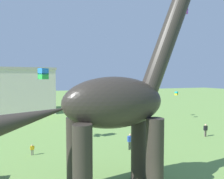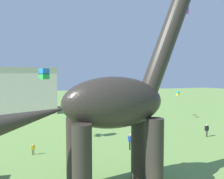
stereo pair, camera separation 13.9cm
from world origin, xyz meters
The scene contains 10 objects.
dinosaur_sculpture centered at (-1.46, 4.27, 6.09)m, with size 16.12×3.42×16.85m.
person_watching_child centered at (-6.56, 13.48, 0.66)m, with size 0.41×0.18×1.09m.
person_photographer centered at (3.29, 11.51, 1.05)m, with size 0.65×0.29×1.73m.
person_near_flyer centered at (14.70, 12.48, 1.02)m, with size 0.63×0.28×1.68m.
kite_near_low centered at (-5.24, 16.77, 8.18)m, with size 1.20×1.20×1.25m.
kite_high_left centered at (12.85, 22.54, 10.60)m, with size 0.59×0.59×0.59m.
kite_high_right centered at (1.06, 13.40, 7.43)m, with size 0.50×0.50×0.56m.
kite_trailing centered at (20.05, 25.41, 4.66)m, with size 0.66×0.66×0.71m.
kite_far_right centered at (6.29, 6.83, 13.73)m, with size 0.65×0.65×0.68m.
background_building_block centered at (-13.27, 42.55, 4.95)m, with size 23.38×11.31×9.88m.
Camera 2 is at (-6.31, -8.62, 7.72)m, focal length 33.70 mm.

